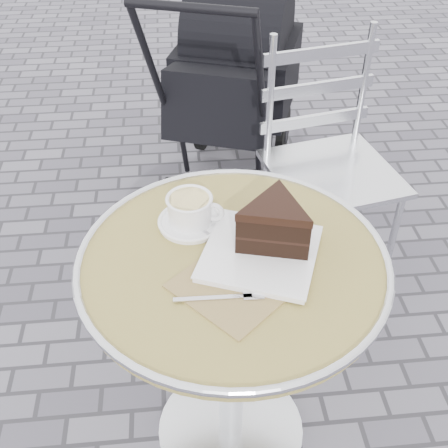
{
  "coord_description": "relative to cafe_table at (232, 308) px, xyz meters",
  "views": [
    {
      "loc": [
        -0.11,
        -0.93,
        1.6
      ],
      "look_at": [
        -0.01,
        0.07,
        0.78
      ],
      "focal_mm": 45.0,
      "sensor_mm": 36.0,
      "label": 1
    }
  ],
  "objects": [
    {
      "name": "cappuccino_set",
      "position": [
        -0.09,
        0.13,
        0.2
      ],
      "size": [
        0.16,
        0.17,
        0.08
      ],
      "rotation": [
        0.0,
        0.0,
        -0.25
      ],
      "color": "white",
      "rests_on": "cafe_table"
    },
    {
      "name": "bistro_chair",
      "position": [
        0.41,
        0.77,
        0.01
      ],
      "size": [
        0.5,
        0.5,
        0.94
      ],
      "rotation": [
        0.0,
        0.0,
        0.21
      ],
      "color": "silver",
      "rests_on": "ground"
    },
    {
      "name": "cake_plate_set",
      "position": [
        0.08,
        0.01,
        0.23
      ],
      "size": [
        0.39,
        0.39,
        0.13
      ],
      "rotation": [
        0.0,
        0.0,
        -0.37
      ],
      "color": "#90744F",
      "rests_on": "cafe_table"
    },
    {
      "name": "cafe_table",
      "position": [
        0.0,
        0.0,
        0.0
      ],
      "size": [
        0.72,
        0.72,
        0.74
      ],
      "color": "silver",
      "rests_on": "ground"
    },
    {
      "name": "ground",
      "position": [
        0.0,
        0.0,
        -0.57
      ],
      "size": [
        80.0,
        80.0,
        0.0
      ],
      "primitive_type": "plane",
      "color": "slate",
      "rests_on": "ground"
    },
    {
      "name": "baby_stroller",
      "position": [
        0.16,
        1.39,
        -0.1
      ],
      "size": [
        0.75,
        1.09,
        1.04
      ],
      "rotation": [
        0.0,
        0.0,
        -0.33
      ],
      "color": "black",
      "rests_on": "ground"
    }
  ]
}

